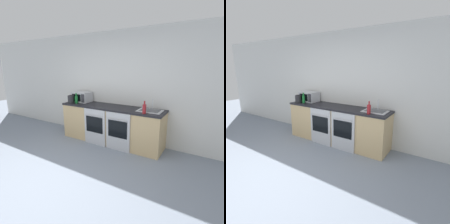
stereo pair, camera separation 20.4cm
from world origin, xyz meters
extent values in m
plane|color=gray|center=(0.00, 0.00, 0.00)|extent=(16.00, 16.00, 0.00)
cube|color=silver|center=(0.00, 2.41, 1.30)|extent=(10.00, 0.06, 2.60)
cube|color=tan|center=(0.00, 2.08, 0.42)|extent=(2.50, 0.61, 0.85)
cube|color=black|center=(0.00, 2.08, 0.87)|extent=(2.52, 0.64, 0.04)
cube|color=#B7BABF|center=(-0.25, 1.76, 0.42)|extent=(0.57, 0.03, 0.85)
cube|color=black|center=(-0.25, 1.74, 0.49)|extent=(0.46, 0.01, 0.37)
cylinder|color=#B7BABF|center=(-0.25, 1.72, 0.71)|extent=(0.47, 0.02, 0.02)
cube|color=#B7BABF|center=(0.36, 1.76, 0.42)|extent=(0.57, 0.03, 0.85)
cube|color=black|center=(0.36, 1.74, 0.49)|extent=(0.46, 0.01, 0.37)
cylinder|color=#B7BABF|center=(0.36, 1.72, 0.71)|extent=(0.47, 0.02, 0.02)
cube|color=#B7BABF|center=(-0.95, 2.17, 1.02)|extent=(0.46, 0.34, 0.26)
cube|color=black|center=(-0.99, 2.00, 1.02)|extent=(0.28, 0.01, 0.18)
cube|color=#2D2D33|center=(-0.78, 2.00, 1.02)|extent=(0.10, 0.01, 0.21)
cylinder|color=maroon|center=(0.90, 1.85, 0.98)|extent=(0.07, 0.07, 0.18)
cylinder|color=maroon|center=(0.90, 1.85, 1.11)|extent=(0.03, 0.03, 0.07)
cylinder|color=#19722D|center=(-0.94, 1.94, 0.98)|extent=(0.07, 0.07, 0.19)
cylinder|color=#19722D|center=(-0.94, 1.94, 1.11)|extent=(0.03, 0.03, 0.07)
cylinder|color=#232326|center=(-1.08, 1.90, 0.98)|extent=(0.16, 0.16, 0.19)
cylinder|color=#262628|center=(-1.08, 1.90, 1.08)|extent=(0.09, 0.09, 0.01)
cube|color=silver|center=(0.94, 2.09, 0.90)|extent=(0.50, 0.38, 0.01)
cube|color=#4C4F54|center=(0.94, 2.09, 0.91)|extent=(0.40, 0.27, 0.01)
cylinder|color=silver|center=(0.94, 2.24, 1.01)|extent=(0.02, 0.02, 0.22)
camera|label=1|loc=(2.05, -1.34, 1.78)|focal=28.00mm
camera|label=2|loc=(2.22, -1.23, 1.78)|focal=28.00mm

